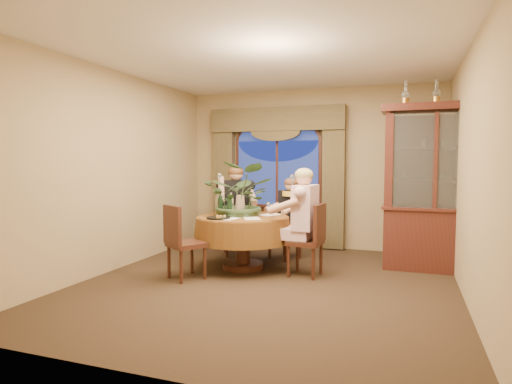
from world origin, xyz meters
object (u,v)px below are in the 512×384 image
(centerpiece_plant, at_px, (242,171))
(olive_bowl, at_px, (244,215))
(chair_front_left, at_px, (187,242))
(wine_bottle_1, at_px, (218,203))
(wine_bottle_3, at_px, (230,205))
(oil_lamp_center, at_px, (437,91))
(person_scarf, at_px, (292,219))
(oil_lamp_left, at_px, (406,93))
(chair_right, at_px, (305,240))
(china_cabinet, at_px, (434,188))
(wine_bottle_0, at_px, (220,204))
(stoneware_vase, at_px, (240,205))
(chair_back_right, at_px, (285,228))
(oil_lamp_right, at_px, (469,90))
(chair_back, at_px, (236,225))
(person_back, at_px, (236,210))
(dining_table, at_px, (243,242))
(wine_bottle_2, at_px, (231,204))
(person_pink, at_px, (305,222))

(centerpiece_plant, distance_m, olive_bowl, 0.66)
(chair_front_left, xyz_separation_m, olive_bowl, (0.53, 0.71, 0.29))
(wine_bottle_1, xyz_separation_m, wine_bottle_3, (0.26, -0.17, 0.00))
(oil_lamp_center, bearing_deg, person_scarf, -179.48)
(oil_lamp_left, xyz_separation_m, chair_right, (-1.21, -0.90, -2.01))
(centerpiece_plant, bearing_deg, china_cabinet, 14.04)
(chair_front_left, height_order, wine_bottle_0, wine_bottle_0)
(stoneware_vase, bearing_deg, china_cabinet, 15.13)
(chair_back_right, height_order, wine_bottle_0, wine_bottle_0)
(wine_bottle_3, bearing_deg, wine_bottle_0, 151.50)
(oil_lamp_right, distance_m, chair_back, 3.94)
(china_cabinet, relative_size, wine_bottle_0, 7.02)
(person_back, xyz_separation_m, wine_bottle_0, (0.10, -0.84, 0.19))
(person_back, xyz_separation_m, stoneware_vase, (0.38, -0.76, 0.17))
(dining_table, relative_size, centerpiece_plant, 1.23)
(dining_table, bearing_deg, chair_front_left, -123.05)
(oil_lamp_center, relative_size, centerpiece_plant, 0.30)
(dining_table, relative_size, olive_bowl, 9.47)
(stoneware_vase, bearing_deg, wine_bottle_2, -153.99)
(oil_lamp_right, height_order, wine_bottle_0, oil_lamp_right)
(dining_table, distance_m, wine_bottle_1, 0.69)
(dining_table, xyz_separation_m, wine_bottle_0, (-0.35, 0.00, 0.54))
(oil_lamp_center, bearing_deg, person_back, 179.11)
(china_cabinet, bearing_deg, wine_bottle_3, -161.69)
(wine_bottle_0, bearing_deg, oil_lamp_right, 13.53)
(chair_right, relative_size, person_pink, 0.66)
(oil_lamp_right, xyz_separation_m, person_back, (-3.40, 0.05, -1.76))
(wine_bottle_2, bearing_deg, chair_front_left, -110.89)
(chair_back_right, distance_m, stoneware_vase, 0.95)
(person_pink, xyz_separation_m, wine_bottle_0, (-1.27, 0.07, 0.19))
(dining_table, bearing_deg, chair_back, 117.97)
(person_back, bearing_deg, oil_lamp_right, 151.22)
(oil_lamp_center, height_order, person_back, oil_lamp_center)
(stoneware_vase, relative_size, centerpiece_plant, 0.25)
(centerpiece_plant, bearing_deg, oil_lamp_left, 16.46)
(oil_lamp_right, xyz_separation_m, person_scarf, (-2.43, -0.02, -1.84))
(chair_back, height_order, wine_bottle_1, wine_bottle_1)
(dining_table, xyz_separation_m, chair_right, (0.93, -0.10, 0.10))
(dining_table, distance_m, person_scarf, 0.97)
(person_pink, bearing_deg, oil_lamp_right, -63.13)
(oil_lamp_left, xyz_separation_m, chair_back_right, (-1.74, 0.01, -2.01))
(stoneware_vase, bearing_deg, person_scarf, 49.34)
(dining_table, distance_m, centerpiece_plant, 1.03)
(oil_lamp_center, height_order, person_pink, oil_lamp_center)
(chair_back_right, relative_size, wine_bottle_0, 2.91)
(wine_bottle_2, bearing_deg, centerpiece_plant, 42.90)
(oil_lamp_left, bearing_deg, person_scarf, -179.35)
(centerpiece_plant, xyz_separation_m, olive_bowl, (0.11, -0.19, -0.62))
(wine_bottle_1, bearing_deg, chair_back_right, 41.91)
(centerpiece_plant, height_order, wine_bottle_0, centerpiece_plant)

